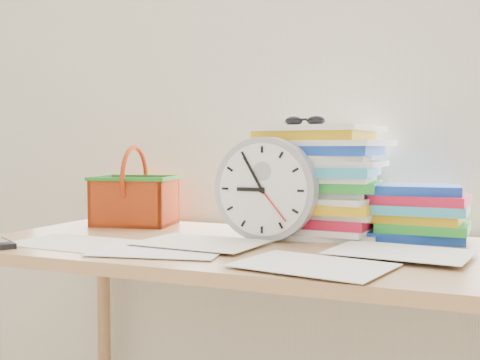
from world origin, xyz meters
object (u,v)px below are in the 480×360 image
at_px(clock, 266,189).
at_px(basket, 135,186).
at_px(book_stack, 416,213).
at_px(paper_stack, 319,181).
at_px(desk, 244,273).

distance_m(clock, basket, 0.52).
xyz_separation_m(book_stack, basket, (-0.86, -0.02, 0.05)).
bearing_deg(paper_stack, clock, -124.28).
xyz_separation_m(paper_stack, basket, (-0.60, -0.01, -0.03)).
xyz_separation_m(clock, book_stack, (0.36, 0.16, -0.06)).
height_order(clock, basket, clock).
distance_m(paper_stack, book_stack, 0.27).
bearing_deg(paper_stack, desk, -121.62).
height_order(paper_stack, book_stack, paper_stack).
distance_m(desk, basket, 0.55).
bearing_deg(book_stack, basket, -178.60).
bearing_deg(desk, basket, 155.16).
relative_size(desk, basket, 5.65).
bearing_deg(basket, desk, -36.21).
relative_size(paper_stack, basket, 1.40).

